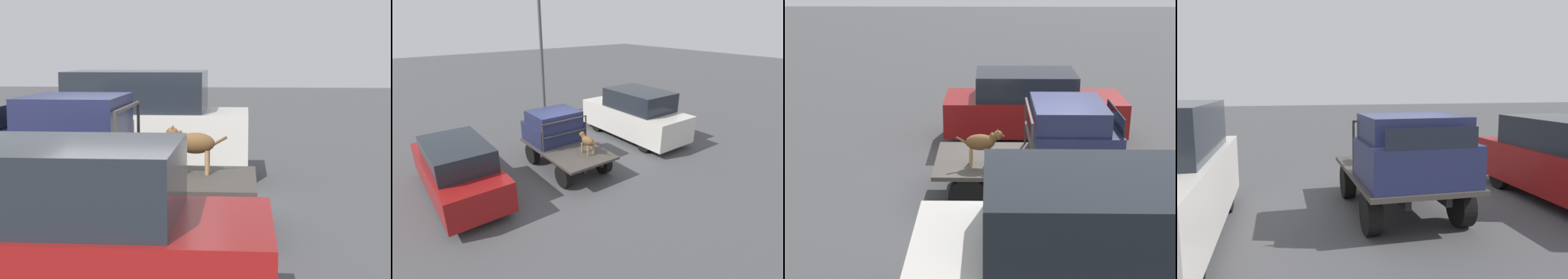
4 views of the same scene
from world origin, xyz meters
TOP-DOWN VIEW (x-y plane):
  - ground_plane at (0.00, 0.00)m, footprint 80.00×80.00m
  - flatbed_truck at (0.00, 0.00)m, footprint 3.43×1.91m
  - truck_cab at (0.86, 0.00)m, footprint 1.56×1.79m
  - truck_headboard at (0.04, 0.00)m, footprint 0.04×1.79m
  - dog at (-0.81, -0.29)m, footprint 0.91×0.30m
  - parked_sedan at (0.38, 3.53)m, footprint 4.46×1.74m
  - parked_pickup_far at (0.76, -4.08)m, footprint 4.88×2.03m
  - light_pole_near at (6.36, -2.64)m, footprint 0.46×0.46m

SIDE VIEW (x-z plane):
  - ground_plane at x=0.00m, z-range 0.00..0.00m
  - flatbed_truck at x=0.00m, z-range 0.17..0.96m
  - parked_sedan at x=0.38m, z-range -0.01..1.73m
  - parked_pickup_far at x=0.76m, z-range -0.03..2.10m
  - dog at x=-0.81m, z-range 0.87..1.57m
  - truck_cab at x=0.86m, z-range 0.76..1.88m
  - truck_headboard at x=0.04m, z-range 0.94..1.92m
  - light_pole_near at x=6.36m, z-range 1.13..9.14m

